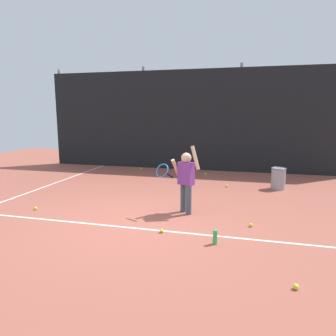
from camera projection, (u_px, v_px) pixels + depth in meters
ground_plane at (132, 222)px, 5.64m from camera, size 20.00×20.00×0.00m
court_line_baseline at (126, 227)px, 5.37m from camera, size 9.00×0.05×0.00m
court_line_sideline at (19, 196)px, 7.41m from camera, size 0.05×9.00×0.00m
back_fence_windscreen at (190, 121)px, 10.67m from camera, size 10.37×0.08×3.42m
fence_post_0 at (62, 118)px, 11.96m from camera, size 0.09×0.09×3.57m
fence_post_1 at (144, 118)px, 11.13m from camera, size 0.09×0.09×3.57m
fence_post_2 at (240, 118)px, 10.30m from camera, size 0.09×0.09×3.57m
tennis_player at (185, 177)px, 6.02m from camera, size 0.87×0.55×1.35m
ball_hopper at (278, 178)px, 8.04m from camera, size 0.38×0.38×0.56m
water_bottle at (215, 237)px, 4.67m from camera, size 0.07×0.07×0.22m
tennis_ball_0 at (36, 208)px, 6.34m from camera, size 0.07×0.07×0.07m
tennis_ball_1 at (206, 174)px, 9.93m from camera, size 0.07×0.07×0.07m
tennis_ball_2 at (296, 287)px, 3.47m from camera, size 0.07×0.07×0.07m
tennis_ball_3 at (162, 231)px, 5.12m from camera, size 0.07×0.07×0.07m
tennis_ball_5 at (141, 169)px, 10.89m from camera, size 0.07×0.07×0.07m
tennis_ball_6 at (227, 186)px, 8.29m from camera, size 0.07×0.07×0.07m
tennis_ball_7 at (251, 225)px, 5.40m from camera, size 0.07×0.07×0.07m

